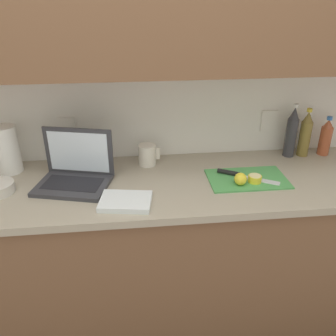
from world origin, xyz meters
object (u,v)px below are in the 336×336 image
object	(u,v)px
laptop	(75,171)
bottle_oil_tall	(305,134)
lemon_half_cut	(255,179)
knife	(237,175)
lemon_whole_beside	(240,179)
measuring_cup	(147,155)
bottle_green_soda	(292,133)
bottle_water_clear	(326,137)
cutting_board	(247,179)
paper_towel_roll	(7,150)

from	to	relation	value
laptop	bottle_oil_tall	bearing A→B (deg)	23.35
bottle_oil_tall	lemon_half_cut	bearing A→B (deg)	-142.07
knife	lemon_whole_beside	bearing A→B (deg)	-66.61
knife	measuring_cup	world-z (taller)	measuring_cup
laptop	bottle_green_soda	xyz separation A→B (m)	(1.14, 0.19, 0.08)
bottle_green_soda	bottle_water_clear	world-z (taller)	bottle_green_soda
cutting_board	lemon_half_cut	size ratio (longest dim) A/B	5.94
paper_towel_roll	bottle_green_soda	bearing A→B (deg)	1.19
lemon_whole_beside	bottle_green_soda	distance (m)	0.49
measuring_cup	bottle_water_clear	bearing A→B (deg)	1.51
knife	measuring_cup	xyz separation A→B (m)	(-0.43, 0.20, 0.04)
cutting_board	paper_towel_roll	distance (m)	1.20
knife	bottle_water_clear	world-z (taller)	bottle_water_clear
bottle_oil_tall	paper_towel_roll	bearing A→B (deg)	-178.87
laptop	bottle_oil_tall	distance (m)	1.24
lemon_whole_beside	bottle_water_clear	world-z (taller)	bottle_water_clear
lemon_whole_beside	paper_towel_roll	distance (m)	1.15
bottle_oil_tall	paper_towel_roll	distance (m)	1.57
lemon_half_cut	paper_towel_roll	size ratio (longest dim) A/B	0.27
bottle_water_clear	paper_towel_roll	bearing A→B (deg)	-178.95
laptop	lemon_whole_beside	world-z (taller)	laptop
lemon_whole_beside	bottle_green_soda	world-z (taller)	bottle_green_soda
laptop	paper_towel_roll	bearing A→B (deg)	169.73
lemon_whole_beside	paper_towel_roll	bearing A→B (deg)	166.00
cutting_board	measuring_cup	xyz separation A→B (m)	(-0.47, 0.22, 0.05)
bottle_water_clear	cutting_board	bearing A→B (deg)	-154.15
lemon_whole_beside	measuring_cup	world-z (taller)	measuring_cup
paper_towel_roll	bottle_water_clear	bearing A→B (deg)	1.05
lemon_half_cut	lemon_whole_beside	world-z (taller)	lemon_whole_beside
cutting_board	lemon_whole_beside	xyz separation A→B (m)	(-0.05, -0.06, 0.03)
bottle_water_clear	paper_towel_roll	distance (m)	1.69
laptop	cutting_board	world-z (taller)	laptop
cutting_board	measuring_cup	world-z (taller)	measuring_cup
knife	bottle_water_clear	bearing A→B (deg)	51.72
measuring_cup	paper_towel_roll	distance (m)	0.70
cutting_board	knife	xyz separation A→B (m)	(-0.04, 0.03, 0.01)
laptop	bottle_oil_tall	size ratio (longest dim) A/B	1.41
cutting_board	measuring_cup	distance (m)	0.53
lemon_whole_beside	bottle_oil_tall	world-z (taller)	bottle_oil_tall
cutting_board	measuring_cup	bearing A→B (deg)	154.67
cutting_board	knife	world-z (taller)	knife
cutting_board	bottle_water_clear	world-z (taller)	bottle_water_clear
bottle_green_soda	bottle_oil_tall	size ratio (longest dim) A/B	1.10
knife	lemon_half_cut	world-z (taller)	lemon_half_cut
cutting_board	bottle_green_soda	distance (m)	0.42
bottle_oil_tall	bottle_water_clear	xyz separation A→B (m)	(0.12, 0.00, -0.02)
bottle_oil_tall	paper_towel_roll	world-z (taller)	bottle_oil_tall
cutting_board	lemon_whole_beside	distance (m)	0.09
laptop	lemon_half_cut	distance (m)	0.86
lemon_whole_beside	bottle_green_soda	xyz separation A→B (m)	(0.37, 0.31, 0.10)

